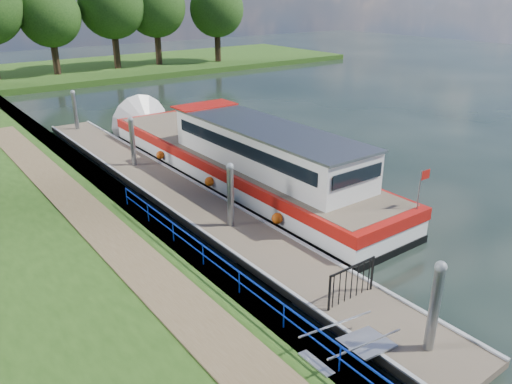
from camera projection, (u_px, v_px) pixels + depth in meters
ground at (410, 350)px, 13.31m from camera, size 160.00×160.00×0.00m
bank_edge at (106, 190)px, 22.87m from camera, size 1.10×90.00×0.78m
far_bank at (108, 68)px, 58.41m from camera, size 60.00×18.00×0.60m
footpath at (129, 254)px, 16.50m from camera, size 1.60×40.00×0.05m
blue_fence at (260, 292)px, 13.52m from camera, size 0.04×18.04×0.72m
pontoon at (176, 195)px, 22.88m from camera, size 2.50×30.00×0.56m
mooring_piles at (175, 172)px, 22.47m from camera, size 0.30×27.30×3.55m
gangway at (350, 349)px, 12.42m from camera, size 2.58×1.00×0.92m
gate_panel at (352, 278)px, 14.51m from camera, size 1.85×0.05×1.15m
barge at (230, 156)px, 25.19m from camera, size 4.36×21.15×4.78m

